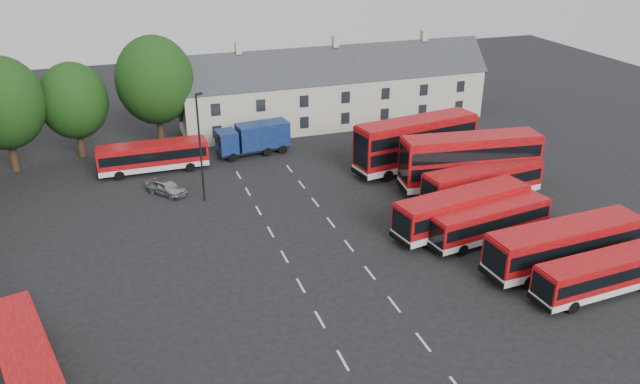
{
  "coord_description": "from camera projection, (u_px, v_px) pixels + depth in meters",
  "views": [
    {
      "loc": [
        -10.11,
        -35.86,
        22.99
      ],
      "look_at": [
        4.52,
        7.31,
        2.2
      ],
      "focal_mm": 35.0,
      "sensor_mm": 36.0,
      "label": 1
    }
  ],
  "objects": [
    {
      "name": "bus_dd_north",
      "position": [
        416.0,
        141.0,
        59.07
      ],
      "size": [
        12.6,
        4.74,
        5.05
      ],
      "rotation": [
        0.0,
        0.0,
        0.16
      ],
      "color": "silver",
      "rests_on": "ground"
    },
    {
      "name": "bus_row_c",
      "position": [
        489.0,
        220.0,
        46.72
      ],
      "size": [
        10.27,
        3.69,
        2.84
      ],
      "rotation": [
        0.0,
        0.0,
        0.14
      ],
      "color": "silver",
      "rests_on": "ground"
    },
    {
      "name": "bus_row_b",
      "position": [
        565.0,
        243.0,
        42.86
      ],
      "size": [
        11.99,
        3.42,
        3.35
      ],
      "rotation": [
        0.0,
        0.0,
        0.06
      ],
      "color": "silver",
      "rests_on": "ground"
    },
    {
      "name": "bus_west",
      "position": [
        27.0,
        364.0,
        31.82
      ],
      "size": [
        4.97,
        10.8,
        2.98
      ],
      "rotation": [
        0.0,
        0.0,
        1.83
      ],
      "color": "silver",
      "rests_on": "ground"
    },
    {
      "name": "bus_north",
      "position": [
        153.0,
        155.0,
        58.95
      ],
      "size": [
        10.17,
        2.38,
        2.87
      ],
      "rotation": [
        0.0,
        0.0,
        0.0
      ],
      "color": "silver",
      "rests_on": "ground"
    },
    {
      "name": "silver_car",
      "position": [
        166.0,
        187.0,
        54.73
      ],
      "size": [
        3.75,
        4.06,
        1.35
      ],
      "primitive_type": "imported",
      "rotation": [
        0.0,
        0.0,
        0.69
      ],
      "color": "#AFB3B7",
      "rests_on": "ground"
    },
    {
      "name": "bus_dd_south",
      "position": [
        470.0,
        159.0,
        54.85
      ],
      "size": [
        12.55,
        4.31,
        5.04
      ],
      "rotation": [
        0.0,
        0.0,
        -0.13
      ],
      "color": "silver",
      "rests_on": "ground"
    },
    {
      "name": "bus_row_e",
      "position": [
        483.0,
        181.0,
        53.0
      ],
      "size": [
        11.21,
        3.81,
        3.11
      ],
      "rotation": [
        0.0,
        0.0,
        0.12
      ],
      "color": "silver",
      "rests_on": "ground"
    },
    {
      "name": "ground",
      "position": [
        292.0,
        271.0,
        43.39
      ],
      "size": [
        140.0,
        140.0,
        0.0
      ],
      "primitive_type": "plane",
      "color": "black",
      "rests_on": "ground"
    },
    {
      "name": "bus_row_d",
      "position": [
        462.0,
        208.0,
        47.94
      ],
      "size": [
        11.72,
        4.5,
        3.24
      ],
      "rotation": [
        0.0,
        0.0,
        0.17
      ],
      "color": "silver",
      "rests_on": "ground"
    },
    {
      "name": "bus_row_a",
      "position": [
        603.0,
        272.0,
        40.07
      ],
      "size": [
        9.82,
        2.85,
        2.74
      ],
      "rotation": [
        0.0,
        0.0,
        0.06
      ],
      "color": "silver",
      "rests_on": "ground"
    },
    {
      "name": "lane_markings",
      "position": [
        317.0,
        251.0,
        45.84
      ],
      "size": [
        5.15,
        33.8,
        0.01
      ],
      "color": "beige",
      "rests_on": "ground"
    },
    {
      "name": "terrace_houses",
      "position": [
        335.0,
        91.0,
        71.73
      ],
      "size": [
        35.7,
        7.13,
        10.06
      ],
      "color": "beige",
      "rests_on": "ground"
    },
    {
      "name": "lamppost",
      "position": [
        200.0,
        145.0,
        51.7
      ],
      "size": [
        0.65,
        0.44,
        9.48
      ],
      "rotation": [
        0.0,
        0.0,
        0.4
      ],
      "color": "black",
      "rests_on": "ground"
    },
    {
      "name": "box_truck",
      "position": [
        254.0,
        138.0,
        63.15
      ],
      "size": [
        7.56,
        3.13,
        3.21
      ],
      "rotation": [
        0.0,
        0.0,
        0.12
      ],
      "color": "black",
      "rests_on": "ground"
    },
    {
      "name": "lime_car",
      "position": [
        618.0,
        278.0,
        41.49
      ],
      "size": [
        3.54,
        1.67,
        1.12
      ],
      "primitive_type": "imported",
      "rotation": [
        0.0,
        0.0,
        1.72
      ],
      "color": "#85B61C",
      "rests_on": "ground"
    }
  ]
}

